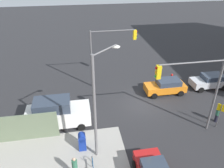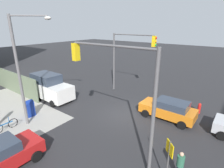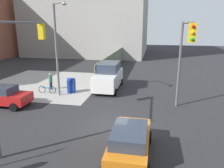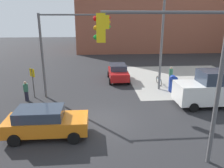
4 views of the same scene
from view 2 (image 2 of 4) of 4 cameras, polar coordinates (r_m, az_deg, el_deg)
The scene contains 12 objects.
ground_plane at distance 15.29m, azimuth 4.01°, elevation -9.94°, with size 120.00×120.00×0.00m, color #28282B.
traffic_signal_nw_corner at distance 8.74m, azimuth 1.76°, elevation 0.69°, with size 5.36×0.36×6.50m.
traffic_signal_se_corner at distance 18.79m, azimuth 5.40°, elevation 10.35°, with size 5.07×0.36×6.50m.
street_lamp_corner at distance 13.75m, azimuth -27.10°, elevation 5.68°, with size 2.10×1.96×8.00m.
warning_sign_two_way at distance 9.04m, azimuth 18.03°, elevation -21.37°, with size 0.48×0.48×2.40m.
mailbox_blue at distance 16.26m, azimuth -25.35°, elevation -7.00°, with size 0.56×0.64×1.43m.
fire_hydrant at distance 17.06m, azimuth 26.58°, elevation -7.02°, with size 0.26×0.26×0.94m.
hatchback_orange at distance 15.03m, azimuth 17.96°, elevation -7.79°, with size 4.35×2.02×1.62m.
coupe_red at distance 11.44m, azimuth -32.70°, elevation -19.22°, with size 2.02×3.94×1.62m.
van_white_delivery at distance 19.07m, azimuth -19.88°, elevation -0.90°, with size 5.40×2.32×2.62m.
pedestrian_crossing at distance 10.03m, azimuth 21.33°, elevation -23.44°, with size 0.36×0.36×1.56m.
bicycle_leaning_on_fence at distance 15.22m, azimuth -31.41°, elevation -11.58°, with size 0.05×1.75×0.97m.
Camera 2 is at (-7.30, 11.25, 7.34)m, focal length 28.00 mm.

